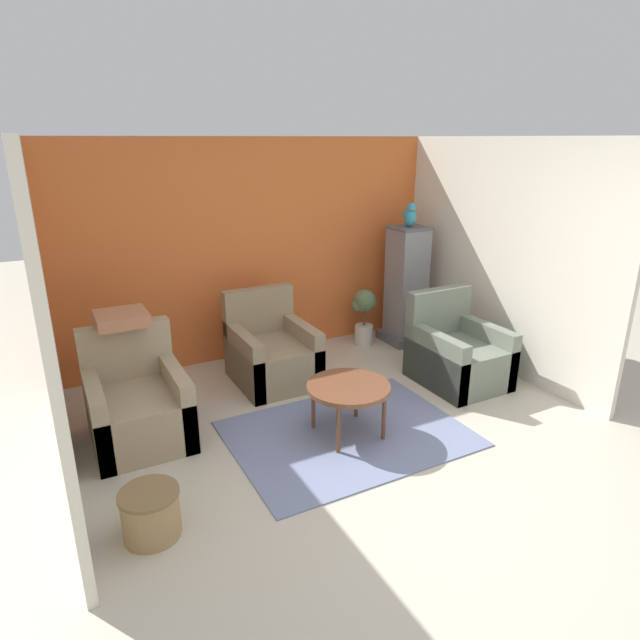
% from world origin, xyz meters
% --- Properties ---
extents(ground_plane, '(20.00, 20.00, 0.00)m').
position_xyz_m(ground_plane, '(0.00, 0.00, 0.00)').
color(ground_plane, beige).
rests_on(ground_plane, ground).
extents(wall_back_accent, '(4.42, 0.06, 2.43)m').
position_xyz_m(wall_back_accent, '(0.00, 3.03, 1.22)').
color(wall_back_accent, orange).
rests_on(wall_back_accent, ground_plane).
extents(wall_left, '(0.06, 3.00, 2.43)m').
position_xyz_m(wall_left, '(-2.18, 1.50, 1.22)').
color(wall_left, silver).
rests_on(wall_left, ground_plane).
extents(wall_right, '(0.06, 3.00, 2.43)m').
position_xyz_m(wall_right, '(2.18, 1.50, 1.22)').
color(wall_right, silver).
rests_on(wall_right, ground_plane).
extents(area_rug, '(1.96, 1.46, 0.01)m').
position_xyz_m(area_rug, '(-0.05, 0.91, 0.01)').
color(area_rug, slate).
rests_on(area_rug, ground_plane).
extents(coffee_table, '(0.70, 0.70, 0.47)m').
position_xyz_m(coffee_table, '(-0.05, 0.91, 0.42)').
color(coffee_table, brown).
rests_on(coffee_table, ground_plane).
extents(armchair_left, '(0.76, 0.88, 0.92)m').
position_xyz_m(armchair_left, '(-1.63, 1.69, 0.29)').
color(armchair_left, '#9E896B').
rests_on(armchair_left, ground_plane).
extents(armchair_right, '(0.76, 0.88, 0.92)m').
position_xyz_m(armchair_right, '(1.48, 1.29, 0.29)').
color(armchair_right, slate).
rests_on(armchair_right, ground_plane).
extents(armchair_middle, '(0.76, 0.88, 0.92)m').
position_xyz_m(armchair_middle, '(-0.19, 2.21, 0.29)').
color(armchair_middle, '#8E7A5B').
rests_on(armchair_middle, ground_plane).
extents(birdcage, '(0.51, 0.51, 1.43)m').
position_xyz_m(birdcage, '(1.73, 2.52, 0.68)').
color(birdcage, '#555559').
rests_on(birdcage, ground_plane).
extents(parrot, '(0.13, 0.24, 0.28)m').
position_xyz_m(parrot, '(1.73, 2.52, 1.55)').
color(parrot, teal).
rests_on(parrot, birdcage).
extents(potted_plant, '(0.30, 0.27, 0.69)m').
position_xyz_m(potted_plant, '(1.22, 2.65, 0.42)').
color(potted_plant, beige).
rests_on(potted_plant, ground_plane).
extents(wicker_basket, '(0.38, 0.38, 0.33)m').
position_xyz_m(wicker_basket, '(-1.78, 0.43, 0.17)').
color(wicker_basket, '#A37F51').
rests_on(wicker_basket, ground_plane).
extents(throw_pillow, '(0.42, 0.42, 0.10)m').
position_xyz_m(throw_pillow, '(-1.63, 2.01, 0.97)').
color(throw_pillow, '#B2704C').
rests_on(throw_pillow, armchair_left).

